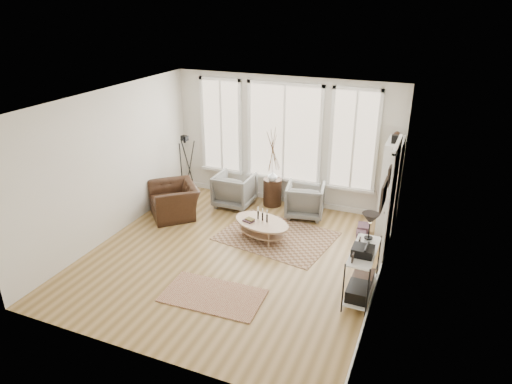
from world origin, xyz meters
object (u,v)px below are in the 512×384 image
at_px(accent_chair, 174,200).
at_px(armchair_right, 305,200).
at_px(armchair_left, 235,190).
at_px(side_table, 273,170).
at_px(low_shelf, 362,268).
at_px(coffee_table, 261,225).
at_px(bookcase, 390,186).

bearing_deg(accent_chair, armchair_right, 68.19).
distance_m(armchair_left, side_table, 0.99).
bearing_deg(low_shelf, accent_chair, 162.04).
bearing_deg(low_shelf, coffee_table, 152.31).
bearing_deg(armchair_left, low_shelf, 143.83).
xyz_separation_m(armchair_left, armchair_right, (1.65, 0.09, -0.01)).
xyz_separation_m(low_shelf, coffee_table, (-2.17, 1.14, -0.22)).
bearing_deg(coffee_table, armchair_left, 132.92).
height_order(low_shelf, side_table, side_table).
height_order(low_shelf, coffee_table, low_shelf).
bearing_deg(bookcase, armchair_left, -177.57).
bearing_deg(accent_chair, low_shelf, 28.27).
bearing_deg(bookcase, low_shelf, -91.28).
relative_size(low_shelf, armchair_right, 1.60).
bearing_deg(side_table, armchair_left, -155.78).
xyz_separation_m(coffee_table, armchair_right, (0.50, 1.33, 0.08)).
bearing_deg(armchair_right, armchair_left, -7.19).
bearing_deg(low_shelf, bookcase, 88.72).
distance_m(coffee_table, accent_chair, 2.17).
xyz_separation_m(bookcase, armchair_right, (-1.73, -0.05, -0.59)).
distance_m(bookcase, coffee_table, 2.70).
distance_m(side_table, accent_chair, 2.29).
bearing_deg(bookcase, side_table, 175.30).
bearing_deg(armchair_right, side_table, -27.49).
xyz_separation_m(armchair_left, accent_chair, (-1.00, -0.98, -0.03)).
distance_m(coffee_table, side_table, 1.73).
xyz_separation_m(coffee_table, accent_chair, (-2.15, 0.26, 0.06)).
bearing_deg(coffee_table, accent_chair, 173.06).
height_order(bookcase, armchair_left, bookcase).
xyz_separation_m(bookcase, side_table, (-2.59, 0.21, -0.10)).
bearing_deg(accent_chair, coffee_table, 39.29).
bearing_deg(armchair_right, coffee_table, 59.13).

